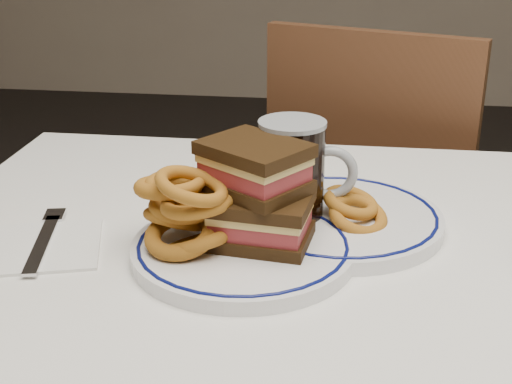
# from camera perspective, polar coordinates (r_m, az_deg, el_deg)

# --- Properties ---
(dining_table) EXTENTS (1.27, 0.87, 0.75)m
(dining_table) POSITION_cam_1_polar(r_m,az_deg,el_deg) (0.90, 11.84, -11.80)
(dining_table) COLOR silver
(dining_table) RESTS_ON floor
(chair_far) EXTENTS (0.54, 0.54, 0.92)m
(chair_far) POSITION_cam_1_polar(r_m,az_deg,el_deg) (1.60, 9.77, -1.70)
(chair_far) COLOR #3F2714
(chair_far) RESTS_ON floor
(main_plate) EXTENTS (0.26, 0.26, 0.02)m
(main_plate) POSITION_cam_1_polar(r_m,az_deg,el_deg) (0.85, -1.05, -4.56)
(main_plate) COLOR white
(main_plate) RESTS_ON dining_table
(reuben_sandwich) EXTENTS (0.15, 0.14, 0.12)m
(reuben_sandwich) POSITION_cam_1_polar(r_m,az_deg,el_deg) (0.83, 0.14, -0.09)
(reuben_sandwich) COLOR black
(reuben_sandwich) RESTS_ON main_plate
(onion_rings_main) EXTENTS (0.13, 0.13, 0.12)m
(onion_rings_main) POSITION_cam_1_polar(r_m,az_deg,el_deg) (0.83, -5.53, -1.28)
(onion_rings_main) COLOR brown
(onion_rings_main) RESTS_ON main_plate
(ketchup_ramekin) EXTENTS (0.06, 0.06, 0.04)m
(ketchup_ramekin) POSITION_cam_1_polar(r_m,az_deg,el_deg) (0.93, -3.53, -0.06)
(ketchup_ramekin) COLOR silver
(ketchup_ramekin) RESTS_ON main_plate
(beer_mug) EXTENTS (0.13, 0.09, 0.14)m
(beer_mug) POSITION_cam_1_polar(r_m,az_deg,el_deg) (0.90, 3.04, 1.45)
(beer_mug) COLOR black
(beer_mug) RESTS_ON dining_table
(far_plate) EXTENTS (0.27, 0.27, 0.02)m
(far_plate) POSITION_cam_1_polar(r_m,az_deg,el_deg) (0.93, 6.59, -2.13)
(far_plate) COLOR white
(far_plate) RESTS_ON dining_table
(onion_rings_far) EXTENTS (0.09, 0.09, 0.06)m
(onion_rings_far) POSITION_cam_1_polar(r_m,az_deg,el_deg) (0.91, 7.90, -1.37)
(onion_rings_far) COLOR brown
(onion_rings_far) RESTS_ON far_plate
(napkin_fork) EXTENTS (0.17, 0.19, 0.01)m
(napkin_fork) POSITION_cam_1_polar(r_m,az_deg,el_deg) (0.91, -16.67, -4.07)
(napkin_fork) COLOR silver
(napkin_fork) RESTS_ON dining_table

